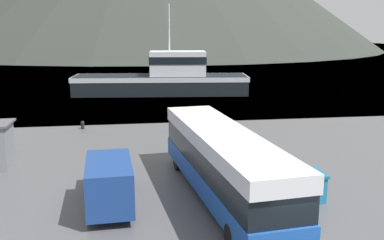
# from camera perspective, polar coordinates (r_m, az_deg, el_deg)

# --- Properties ---
(water_surface) EXTENTS (240.00, 240.00, 0.00)m
(water_surface) POSITION_cam_1_polar(r_m,az_deg,el_deg) (155.56, -6.32, 9.26)
(water_surface) COLOR #475B6B
(water_surface) RESTS_ON ground
(tour_bus) EXTENTS (3.97, 13.16, 3.25)m
(tour_bus) POSITION_cam_1_polar(r_m,az_deg,el_deg) (20.07, 4.05, -5.43)
(tour_bus) COLOR #194799
(tour_bus) RESTS_ON ground
(delivery_van) EXTENTS (2.25, 5.75, 2.26)m
(delivery_van) POSITION_cam_1_polar(r_m,az_deg,el_deg) (19.66, -10.98, -7.94)
(delivery_van) COLOR navy
(delivery_van) RESTS_ON ground
(fishing_boat) EXTENTS (21.22, 7.41, 10.63)m
(fishing_boat) POSITION_cam_1_polar(r_m,az_deg,el_deg) (52.07, -3.65, 5.56)
(fishing_boat) COLOR black
(fishing_boat) RESTS_ON water_surface
(storage_bin) EXTENTS (1.33, 1.39, 1.35)m
(storage_bin) POSITION_cam_1_polar(r_m,az_deg,el_deg) (20.89, 15.34, -8.44)
(storage_bin) COLOR teal
(storage_bin) RESTS_ON ground
(small_boat) EXTENTS (3.55, 7.33, 0.98)m
(small_boat) POSITION_cam_1_polar(r_m,az_deg,el_deg) (58.66, -1.43, 4.98)
(small_boat) COLOR #1E5138
(small_boat) RESTS_ON water_surface
(mooring_bollard) EXTENTS (0.30, 0.30, 0.65)m
(mooring_bollard) POSITION_cam_1_polar(r_m,az_deg,el_deg) (35.07, -14.38, -0.60)
(mooring_bollard) COLOR black
(mooring_bollard) RESTS_ON ground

